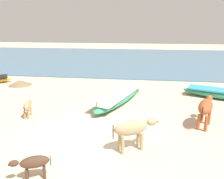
% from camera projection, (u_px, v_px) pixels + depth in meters
% --- Properties ---
extents(ground, '(80.00, 80.00, 0.00)m').
position_uv_depth(ground, '(95.00, 134.00, 7.69)').
color(ground, beige).
extents(sea_water, '(60.00, 20.00, 0.08)m').
position_uv_depth(sea_water, '(129.00, 59.00, 24.87)').
color(sea_water, slate).
rests_on(sea_water, ground).
extents(fishing_boat_0, '(2.49, 4.85, 0.68)m').
position_uv_depth(fishing_boat_0, '(120.00, 97.00, 10.85)').
color(fishing_boat_0, '#338C66').
rests_on(fishing_boat_0, ground).
extents(cow_adult_rust, '(0.94, 1.55, 1.05)m').
position_uv_depth(cow_adult_rust, '(206.00, 107.00, 8.06)').
color(cow_adult_rust, '#9E4C28').
rests_on(cow_adult_rust, ground).
extents(calf_near_tan, '(0.40, 0.93, 0.61)m').
position_uv_depth(calf_near_tan, '(28.00, 107.00, 9.02)').
color(calf_near_tan, tan).
rests_on(calf_near_tan, ground).
extents(calf_far_dark, '(0.91, 0.57, 0.62)m').
position_uv_depth(calf_far_dark, '(33.00, 163.00, 5.31)').
color(calf_far_dark, '#4C3323').
rests_on(calf_far_dark, ground).
extents(cow_second_adult_dun, '(1.39, 0.96, 0.96)m').
position_uv_depth(cow_second_adult_dun, '(133.00, 129.00, 6.53)').
color(cow_second_adult_dun, tan).
rests_on(cow_second_adult_dun, ground).
extents(debris_pile_1, '(1.94, 1.94, 0.32)m').
position_uv_depth(debris_pile_1, '(20.00, 83.00, 13.91)').
color(debris_pile_1, '#7A6647').
rests_on(debris_pile_1, ground).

